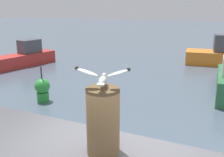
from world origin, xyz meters
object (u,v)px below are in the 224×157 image
at_px(mooring_post, 103,121).
at_px(seagull, 103,77).
at_px(channel_buoy, 42,89).
at_px(boat_red, 17,59).

bearing_deg(mooring_post, seagull, 108.40).
bearing_deg(seagull, mooring_post, -71.60).
bearing_deg(seagull, channel_buoy, 135.86).
distance_m(mooring_post, channel_buoy, 7.00).
distance_m(boat_red, channel_buoy, 6.33).
bearing_deg(channel_buoy, seagull, -44.14).
bearing_deg(mooring_post, boat_red, 138.84).
height_order(mooring_post, channel_buoy, mooring_post).
bearing_deg(mooring_post, channel_buoy, 135.84).
distance_m(mooring_post, boat_red, 13.22).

